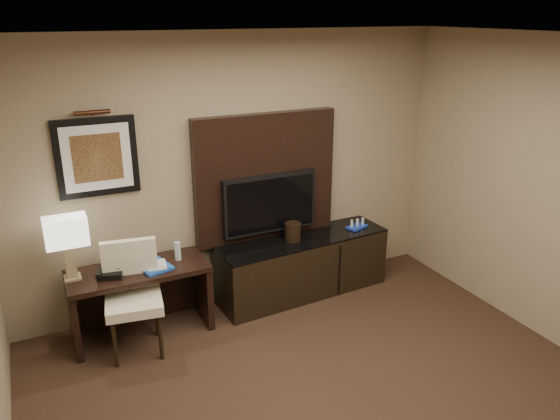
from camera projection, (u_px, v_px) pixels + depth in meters
ceiling at (401, 44)px, 2.84m from camera, size 4.50×5.00×0.01m
wall_back at (235, 172)px, 5.43m from camera, size 4.50×0.01×2.70m
desk at (141, 301)px, 5.04m from camera, size 1.25×0.54×0.67m
credenza at (303, 265)px, 5.78m from camera, size 1.88×0.64×0.64m
tv_wall_panel at (265, 177)px, 5.53m from camera, size 1.50×0.12×1.30m
tv at (270, 203)px, 5.53m from camera, size 1.00×0.08×0.60m
artwork at (97, 157)px, 4.78m from camera, size 0.70×0.04×0.70m
picture_light at (92, 112)px, 4.61m from camera, size 0.04×0.04×0.30m
desk_chair at (134, 301)px, 4.71m from camera, size 0.55×0.61×0.99m
table_lamp at (68, 248)px, 4.64m from camera, size 0.36×0.22×0.58m
desk_phone at (110, 271)px, 4.77m from camera, size 0.25×0.24×0.10m
blue_folder at (153, 266)px, 4.95m from camera, size 0.33×0.40×0.02m
book at (146, 256)px, 4.89m from camera, size 0.18×0.05×0.23m
water_bottle at (178, 251)px, 5.07m from camera, size 0.07×0.07×0.18m
ice_bucket at (293, 232)px, 5.59m from camera, size 0.19×0.19×0.19m
minibar_tray at (357, 224)px, 5.92m from camera, size 0.26×0.20×0.08m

